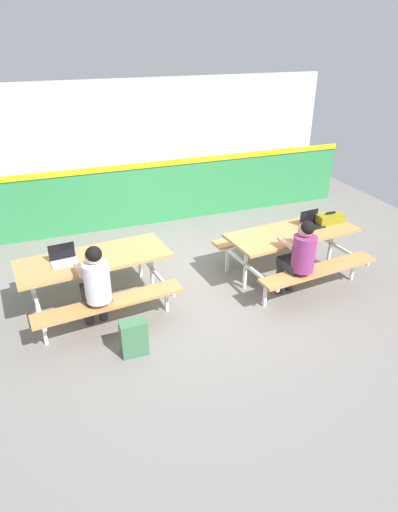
{
  "coord_description": "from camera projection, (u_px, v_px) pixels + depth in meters",
  "views": [
    {
      "loc": [
        -1.85,
        -4.97,
        3.32
      ],
      "look_at": [
        0.0,
        -0.05,
        0.55
      ],
      "focal_mm": 30.38,
      "sensor_mm": 36.0,
      "label": 1
    }
  ],
  "objects": [
    {
      "name": "picnic_table_left",
      "position": [
        95.0,
        269.0,
        5.58
      ],
      "size": [
        1.97,
        1.73,
        0.74
      ],
      "color": "tan",
      "rests_on": "ground"
    },
    {
      "name": "laptop_silver",
      "position": [
        64.0,
        259.0,
        5.37
      ],
      "size": [
        0.34,
        0.25,
        0.22
      ],
      "color": "silver",
      "rests_on": "picnic_table_left"
    },
    {
      "name": "toolbox_grey",
      "position": [
        330.0,
        219.0,
        6.44
      ],
      "size": [
        0.4,
        0.18,
        0.18
      ],
      "color": "olive",
      "rests_on": "picnic_table_right"
    },
    {
      "name": "ground_plane",
      "position": [
        198.0,
        289.0,
        6.24
      ],
      "size": [
        10.0,
        10.0,
        0.02
      ],
      "primitive_type": "cube",
      "color": "gray"
    },
    {
      "name": "student_further",
      "position": [
        299.0,
        254.0,
        5.66
      ],
      "size": [
        0.39,
        0.54,
        1.21
      ],
      "color": "#2D2D38",
      "rests_on": "ground"
    },
    {
      "name": "laptop_dark",
      "position": [
        311.0,
        223.0,
        6.36
      ],
      "size": [
        0.34,
        0.25,
        0.22
      ],
      "color": "black",
      "rests_on": "picnic_table_right"
    },
    {
      "name": "picnic_table_right",
      "position": [
        292.0,
        242.0,
        6.28
      ],
      "size": [
        1.97,
        1.73,
        0.74
      ],
      "color": "tan",
      "rests_on": "ground"
    },
    {
      "name": "student_nearer",
      "position": [
        96.0,
        282.0,
        5.03
      ],
      "size": [
        0.39,
        0.54,
        1.21
      ],
      "color": "#2D2D38",
      "rests_on": "ground"
    },
    {
      "name": "backpack_dark",
      "position": [
        134.0,
        338.0,
        4.9
      ],
      "size": [
        0.3,
        0.22,
        0.44
      ],
      "color": "#3F724C",
      "rests_on": "ground"
    },
    {
      "name": "accent_backdrop",
      "position": [
        148.0,
        159.0,
        7.78
      ],
      "size": [
        8.0,
        0.14,
        2.6
      ],
      "color": "#338C4C",
      "rests_on": "ground"
    }
  ]
}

